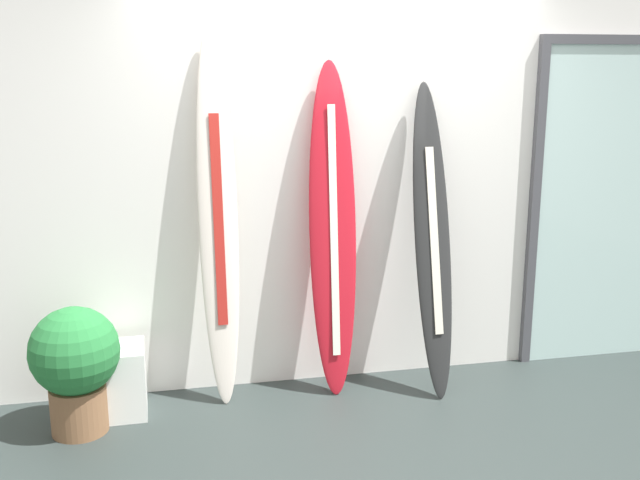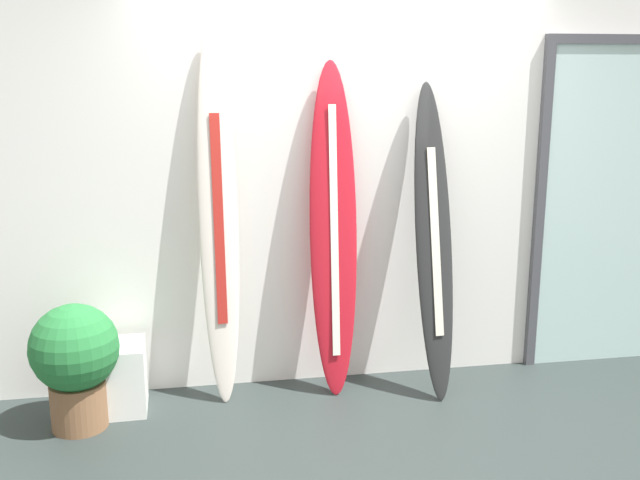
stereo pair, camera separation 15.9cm
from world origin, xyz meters
name	(u,v)px [view 2 (the right image)]	position (x,y,z in m)	size (l,w,h in m)	color
ground	(391,473)	(0.00, 0.00, -0.02)	(8.00, 8.00, 0.04)	#2A3230
wall_back	(342,165)	(0.00, 1.30, 1.40)	(7.20, 0.20, 2.80)	white
surfboard_ivory	(218,220)	(-0.80, 1.04, 1.12)	(0.25, 0.30, 2.25)	silver
surfboard_crimson	(333,234)	(-0.11, 1.03, 1.02)	(0.29, 0.30, 2.05)	red
surfboard_charcoal	(434,242)	(0.50, 0.92, 0.96)	(0.26, 0.50, 1.93)	#242525
display_block_left	(118,377)	(-1.43, 0.94, 0.21)	(0.33, 0.33, 0.41)	white
glass_door	(610,200)	(1.82, 1.18, 1.14)	(1.08, 0.06, 2.21)	silver
potted_plant	(75,358)	(-1.63, 0.76, 0.42)	(0.49, 0.49, 0.73)	brown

